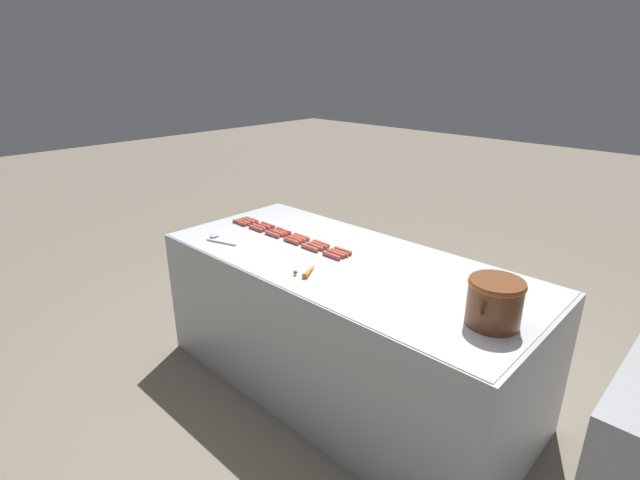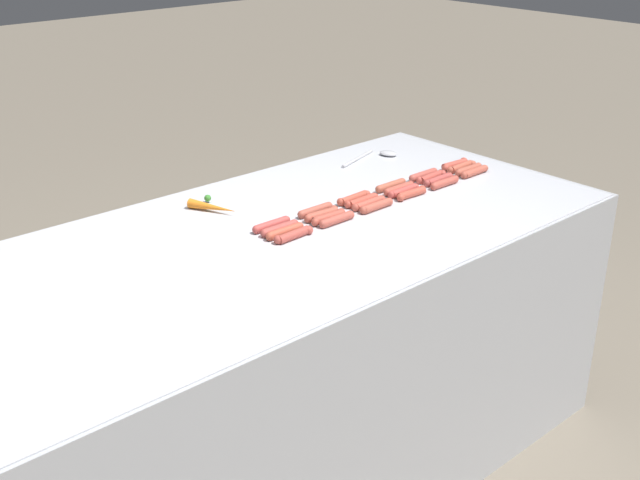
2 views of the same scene
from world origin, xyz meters
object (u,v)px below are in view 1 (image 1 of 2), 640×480
(hot_dog_23, at_px, (331,256))
(hot_dog_4, at_px, (321,243))
(hot_dog_18, at_px, (240,223))
(serving_spoon, at_px, (217,238))
(hot_dog_0, at_px, (252,220))
(hot_dog_11, at_px, (339,253))
(hot_dog_21, at_px, (291,241))
(hot_dog_1, at_px, (268,225))
(bean_pot, at_px, (495,300))
(hot_dog_20, at_px, (272,234))
(hot_dog_16, at_px, (315,246))
(hot_dog_10, at_px, (319,245))
(hot_dog_22, at_px, (310,248))
(hot_dog_8, at_px, (280,232))
(hot_dog_2, at_px, (284,231))
(hot_dog_3, at_px, (302,237))
(hot_dog_5, at_px, (343,251))
(hot_dog_15, at_px, (295,239))
(carrot, at_px, (309,270))
(hot_dog_17, at_px, (335,254))
(hot_dog_12, at_px, (244,222))
(hot_dog_7, at_px, (264,226))
(hot_dog_14, at_px, (276,233))
(hot_dog_19, at_px, (256,228))
(hot_dog_13, at_px, (259,227))
(hot_dog_9, at_px, (298,238))

(hot_dog_23, bearing_deg, hot_dog_4, -119.66)
(hot_dog_18, bearing_deg, serving_spoon, 23.28)
(hot_dog_0, xyz_separation_m, hot_dog_11, (0.03, 0.84, 0.00))
(hot_dog_11, relative_size, hot_dog_21, 1.00)
(hot_dog_1, height_order, bean_pot, bean_pot)
(hot_dog_20, relative_size, hot_dog_21, 1.00)
(hot_dog_16, bearing_deg, hot_dog_10, 177.88)
(hot_dog_22, bearing_deg, bean_pot, 86.94)
(bean_pot, xyz_separation_m, serving_spoon, (0.21, -1.73, -0.11))
(hot_dog_4, height_order, hot_dog_8, same)
(hot_dog_2, bearing_deg, hot_dog_10, 85.32)
(hot_dog_3, height_order, serving_spoon, hot_dog_3)
(hot_dog_1, bearing_deg, hot_dog_5, 90.03)
(hot_dog_8, distance_m, serving_spoon, 0.41)
(hot_dog_20, relative_size, hot_dog_22, 1.00)
(hot_dog_10, xyz_separation_m, hot_dog_15, (0.04, -0.18, 0.00))
(carrot, bearing_deg, hot_dog_21, -121.03)
(bean_pot, bearing_deg, hot_dog_17, -95.68)
(hot_dog_1, bearing_deg, hot_dog_8, 76.86)
(hot_dog_1, xyz_separation_m, hot_dog_8, (0.04, 0.16, 0.00))
(hot_dog_5, relative_size, hot_dog_15, 1.00)
(hot_dog_0, xyz_separation_m, hot_dog_12, (0.07, -0.01, 0.00))
(hot_dog_15, distance_m, hot_dog_16, 0.17)
(hot_dog_4, xyz_separation_m, carrot, (0.33, 0.23, 0.00))
(hot_dog_15, bearing_deg, hot_dog_2, -110.53)
(hot_dog_0, height_order, hot_dog_12, same)
(hot_dog_0, xyz_separation_m, hot_dog_23, (0.10, 0.84, 0.00))
(hot_dog_11, distance_m, hot_dog_23, 0.07)
(hot_dog_18, distance_m, hot_dog_20, 0.34)
(hot_dog_7, bearing_deg, hot_dog_12, -77.52)
(hot_dog_16, relative_size, hot_dog_20, 1.00)
(carrot, bearing_deg, hot_dog_5, -170.87)
(hot_dog_2, bearing_deg, bean_pot, 83.90)
(hot_dog_0, relative_size, hot_dog_12, 1.00)
(hot_dog_3, bearing_deg, hot_dog_14, -68.79)
(hot_dog_11, height_order, serving_spoon, hot_dog_11)
(carrot, bearing_deg, hot_dog_4, -145.64)
(hot_dog_5, height_order, hot_dog_7, same)
(hot_dog_12, distance_m, hot_dog_23, 0.85)
(hot_dog_12, xyz_separation_m, hot_dog_23, (0.03, 0.85, 0.00))
(hot_dog_1, height_order, hot_dog_19, same)
(hot_dog_13, relative_size, bean_pot, 0.46)
(hot_dog_4, xyz_separation_m, hot_dog_10, (0.03, 0.01, 0.00))
(hot_dog_15, height_order, hot_dog_20, same)
(hot_dog_4, relative_size, hot_dog_13, 1.00)
(hot_dog_16, bearing_deg, hot_dog_4, -174.50)
(hot_dog_16, bearing_deg, hot_dog_2, -100.11)
(hot_dog_0, distance_m, hot_dog_16, 0.68)
(hot_dog_8, height_order, hot_dog_9, same)
(hot_dog_2, xyz_separation_m, hot_dog_8, (0.03, 0.00, 0.00))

